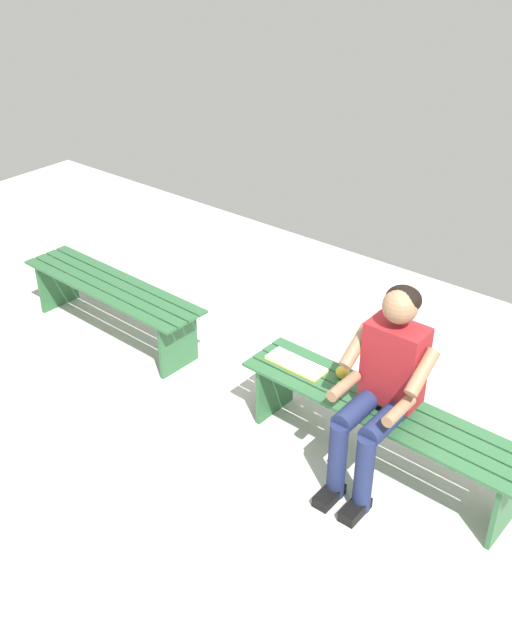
% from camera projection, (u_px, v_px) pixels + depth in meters
% --- Properties ---
extents(ground_plane, '(10.00, 7.00, 0.04)m').
position_uv_depth(ground_plane, '(126.00, 468.00, 4.54)').
color(ground_plane, beige).
extents(bench_near, '(1.90, 0.46, 0.46)m').
position_uv_depth(bench_near, '(381.00, 420.00, 4.35)').
color(bench_near, '#2D6038').
rests_on(bench_near, ground).
extents(bench_far, '(1.72, 0.45, 0.46)m').
position_uv_depth(bench_far, '(112.00, 297.00, 5.67)').
color(bench_far, '#2D6038').
rests_on(bench_far, ground).
extents(person_seated, '(0.50, 0.69, 1.26)m').
position_uv_depth(person_seated, '(382.00, 384.00, 4.09)').
color(person_seated, maroon).
rests_on(person_seated, ground).
extents(apple, '(0.09, 0.09, 0.09)m').
position_uv_depth(apple, '(342.00, 372.00, 4.53)').
color(apple, gold).
rests_on(apple, bench_near).
extents(book_open, '(0.42, 0.17, 0.02)m').
position_uv_depth(book_open, '(296.00, 364.00, 4.66)').
color(book_open, white).
rests_on(book_open, bench_near).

